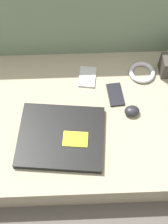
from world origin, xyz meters
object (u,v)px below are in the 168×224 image
(phone_silver, at_px, (115,94))
(phone_black, at_px, (87,77))
(laptop, at_px, (61,137))
(computer_mouse, at_px, (132,111))

(phone_silver, distance_m, phone_black, 0.14)
(phone_black, bearing_deg, laptop, -103.33)
(laptop, distance_m, phone_black, 0.30)
(laptop, xyz_separation_m, phone_black, (0.11, 0.28, -0.01))
(computer_mouse, distance_m, phone_silver, 0.11)
(phone_silver, bearing_deg, laptop, -145.50)
(laptop, xyz_separation_m, phone_silver, (0.22, 0.18, -0.01))
(laptop, distance_m, computer_mouse, 0.29)
(phone_silver, relative_size, phone_black, 1.00)
(laptop, height_order, computer_mouse, computer_mouse)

